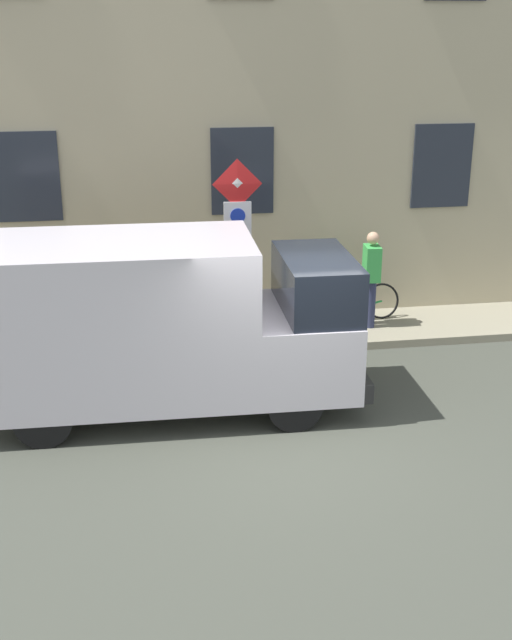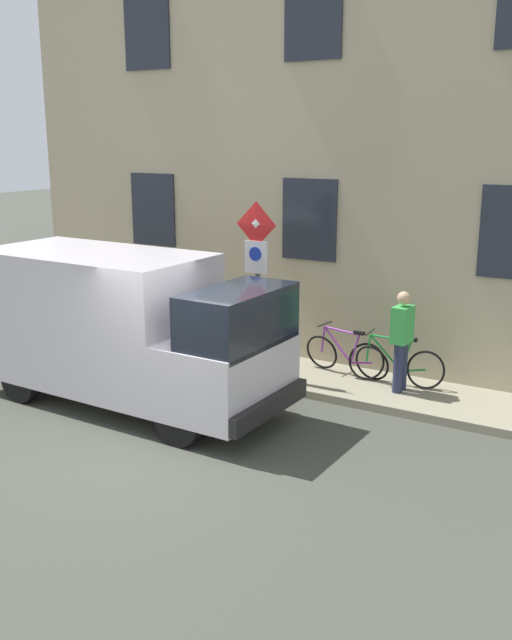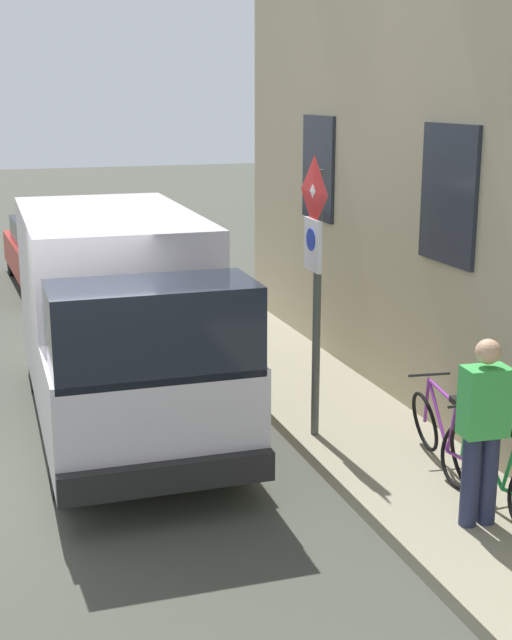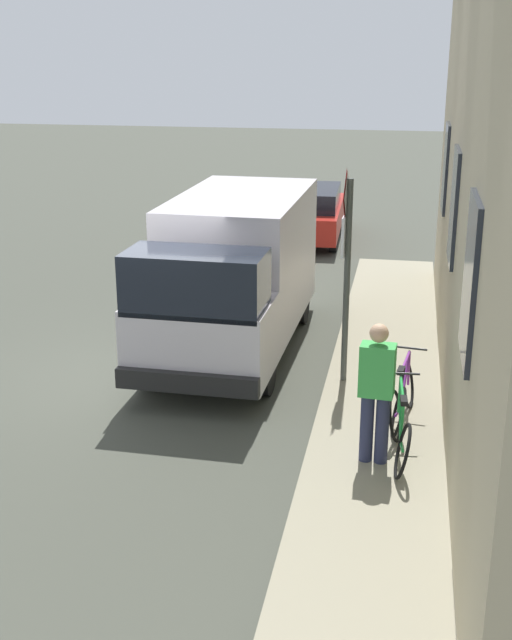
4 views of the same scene
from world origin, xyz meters
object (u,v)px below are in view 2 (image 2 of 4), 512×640
object	(u,v)px
delivery_van	(125,326)
sign_post_stacked	(257,265)
pedestrian	(402,338)
bicycle_green	(395,363)
bicycle_purple	(346,355)

from	to	relation	value
delivery_van	sign_post_stacked	bearing A→B (deg)	55.69
sign_post_stacked	pedestrian	distance (m)	2.75
pedestrian	bicycle_green	bearing A→B (deg)	-52.42
delivery_van	pedestrian	bearing A→B (deg)	34.60
sign_post_stacked	bicycle_green	world-z (taller)	sign_post_stacked
bicycle_green	pedestrian	xyz separation A→B (m)	(-0.30, -0.20, 0.56)
sign_post_stacked	bicycle_purple	xyz separation A→B (m)	(0.90, -1.33, -1.65)
bicycle_purple	pedestrian	xyz separation A→B (m)	(-0.30, -1.12, 0.56)
bicycle_purple	sign_post_stacked	bearing A→B (deg)	41.96
bicycle_green	pedestrian	size ratio (longest dim) A/B	1.00
bicycle_green	bicycle_purple	world-z (taller)	same
sign_post_stacked	delivery_van	size ratio (longest dim) A/B	0.56
sign_post_stacked	bicycle_purple	world-z (taller)	sign_post_stacked
delivery_van	bicycle_green	world-z (taller)	delivery_van
sign_post_stacked	bicycle_green	bearing A→B (deg)	-68.20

